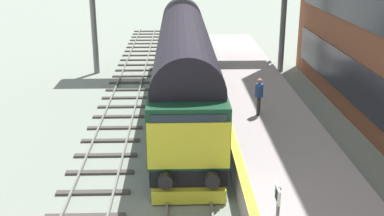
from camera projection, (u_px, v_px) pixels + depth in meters
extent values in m
plane|color=gray|center=(187.00, 163.00, 18.35)|extent=(140.00, 140.00, 0.00)
cube|color=gray|center=(168.00, 162.00, 18.30)|extent=(0.07, 60.00, 0.15)
cube|color=gray|center=(205.00, 161.00, 18.35)|extent=(0.07, 60.00, 0.15)
cube|color=#443D3D|center=(189.00, 199.00, 15.70)|extent=(2.50, 0.26, 0.09)
cube|color=#443D3D|center=(188.00, 179.00, 17.02)|extent=(2.50, 0.26, 0.09)
cube|color=#443D3D|center=(187.00, 162.00, 18.34)|extent=(2.50, 0.26, 0.09)
cube|color=#443D3D|center=(186.00, 148.00, 19.65)|extent=(2.50, 0.26, 0.09)
cube|color=#443D3D|center=(186.00, 135.00, 20.97)|extent=(2.50, 0.26, 0.09)
cube|color=#443D3D|center=(185.00, 124.00, 22.29)|extent=(2.50, 0.26, 0.09)
cube|color=#443D3D|center=(185.00, 114.00, 23.60)|extent=(2.50, 0.26, 0.09)
cube|color=#443D3D|center=(184.00, 105.00, 24.92)|extent=(2.50, 0.26, 0.09)
cube|color=#443D3D|center=(184.00, 97.00, 26.24)|extent=(2.50, 0.26, 0.09)
cube|color=#443D3D|center=(184.00, 89.00, 27.56)|extent=(2.50, 0.26, 0.09)
cube|color=#443D3D|center=(183.00, 83.00, 28.87)|extent=(2.50, 0.26, 0.09)
cube|color=#443D3D|center=(183.00, 77.00, 30.19)|extent=(2.50, 0.26, 0.09)
cube|color=#443D3D|center=(183.00, 71.00, 31.51)|extent=(2.50, 0.26, 0.09)
cube|color=#443D3D|center=(182.00, 66.00, 32.83)|extent=(2.50, 0.26, 0.09)
cube|color=#443D3D|center=(182.00, 61.00, 34.14)|extent=(2.50, 0.26, 0.09)
cube|color=#443D3D|center=(182.00, 57.00, 35.46)|extent=(2.50, 0.26, 0.09)
cube|color=#443D3D|center=(182.00, 53.00, 36.78)|extent=(2.50, 0.26, 0.09)
cube|color=#443D3D|center=(182.00, 49.00, 38.10)|extent=(2.50, 0.26, 0.09)
cube|color=#443D3D|center=(181.00, 45.00, 39.41)|extent=(2.50, 0.26, 0.09)
cube|color=#443D3D|center=(181.00, 42.00, 40.73)|extent=(2.50, 0.26, 0.09)
cube|color=#443D3D|center=(181.00, 39.00, 42.05)|extent=(2.50, 0.26, 0.09)
cube|color=#443D3D|center=(181.00, 36.00, 43.36)|extent=(2.50, 0.26, 0.09)
cube|color=#443D3D|center=(181.00, 33.00, 44.68)|extent=(2.50, 0.26, 0.09)
cube|color=#443D3D|center=(181.00, 31.00, 46.00)|extent=(2.50, 0.26, 0.09)
cube|color=slate|center=(84.00, 163.00, 18.21)|extent=(0.07, 60.00, 0.15)
cube|color=slate|center=(121.00, 163.00, 18.25)|extent=(0.07, 60.00, 0.15)
cube|color=#433D39|center=(93.00, 193.00, 16.12)|extent=(2.50, 0.26, 0.09)
cube|color=#433D39|center=(100.00, 172.00, 17.53)|extent=(2.50, 0.26, 0.09)
cube|color=#433D39|center=(105.00, 155.00, 18.95)|extent=(2.50, 0.26, 0.09)
cube|color=#433D39|center=(110.00, 141.00, 20.36)|extent=(2.50, 0.26, 0.09)
cube|color=#433D39|center=(115.00, 128.00, 21.78)|extent=(2.50, 0.26, 0.09)
cube|color=#433D39|center=(118.00, 117.00, 23.20)|extent=(2.50, 0.26, 0.09)
cube|color=#433D39|center=(122.00, 107.00, 24.61)|extent=(2.50, 0.26, 0.09)
cube|color=#433D39|center=(125.00, 98.00, 26.03)|extent=(2.50, 0.26, 0.09)
cube|color=#433D39|center=(127.00, 90.00, 27.45)|extent=(2.50, 0.26, 0.09)
cube|color=#433D39|center=(130.00, 83.00, 28.86)|extent=(2.50, 0.26, 0.09)
cube|color=#433D39|center=(132.00, 76.00, 30.28)|extent=(2.50, 0.26, 0.09)
cube|color=#433D39|center=(134.00, 70.00, 31.69)|extent=(2.50, 0.26, 0.09)
cube|color=#433D39|center=(136.00, 65.00, 33.11)|extent=(2.50, 0.26, 0.09)
cube|color=#433D39|center=(138.00, 60.00, 34.53)|extent=(2.50, 0.26, 0.09)
cube|color=#433D39|center=(139.00, 55.00, 35.94)|extent=(2.50, 0.26, 0.09)
cube|color=#433D39|center=(141.00, 51.00, 37.36)|extent=(2.50, 0.26, 0.09)
cube|color=#433D39|center=(142.00, 47.00, 38.77)|extent=(2.50, 0.26, 0.09)
cube|color=#433D39|center=(143.00, 44.00, 40.19)|extent=(2.50, 0.26, 0.09)
cube|color=#433D39|center=(144.00, 40.00, 41.61)|extent=(2.50, 0.26, 0.09)
cube|color=#433D39|center=(145.00, 37.00, 43.02)|extent=(2.50, 0.26, 0.09)
cube|color=#433D39|center=(146.00, 34.00, 44.44)|extent=(2.50, 0.26, 0.09)
cube|color=#433D39|center=(147.00, 31.00, 45.86)|extent=(2.50, 0.26, 0.09)
cube|color=#A29898|center=(280.00, 151.00, 18.29)|extent=(4.00, 44.00, 1.00)
cube|color=yellow|center=(233.00, 139.00, 18.07)|extent=(0.30, 44.00, 0.01)
cube|color=black|center=(184.00, 92.00, 24.42)|extent=(2.56, 19.15, 0.60)
cube|color=#154228|center=(184.00, 67.00, 23.97)|extent=(2.70, 19.15, 2.10)
cylinder|color=black|center=(184.00, 43.00, 23.57)|extent=(2.56, 17.62, 2.57)
cube|color=yellow|center=(189.00, 146.00, 14.94)|extent=(2.65, 0.08, 1.58)
cube|color=#232D3D|center=(189.00, 124.00, 14.72)|extent=(2.38, 0.04, 0.64)
cube|color=#232D3D|center=(211.00, 61.00, 23.91)|extent=(0.04, 13.41, 0.44)
cylinder|color=black|center=(165.00, 181.00, 15.09)|extent=(0.48, 0.35, 0.48)
cylinder|color=black|center=(212.00, 180.00, 15.13)|extent=(0.48, 0.35, 0.48)
cube|color=yellow|center=(189.00, 195.00, 15.46)|extent=(2.43, 0.36, 0.47)
cylinder|color=black|center=(188.00, 164.00, 17.15)|extent=(1.64, 1.04, 1.04)
cylinder|color=black|center=(187.00, 151.00, 18.19)|extent=(1.64, 1.04, 1.04)
cylinder|color=black|center=(186.00, 140.00, 19.23)|extent=(1.64, 1.04, 1.04)
cylinder|color=black|center=(183.00, 70.00, 29.81)|extent=(1.64, 1.04, 1.04)
cylinder|color=black|center=(183.00, 66.00, 30.84)|extent=(1.64, 1.04, 1.04)
cylinder|color=black|center=(183.00, 62.00, 31.88)|extent=(1.64, 1.04, 1.04)
cube|color=white|center=(278.00, 195.00, 10.75)|extent=(0.05, 0.44, 0.36)
cube|color=black|center=(276.00, 195.00, 10.75)|extent=(0.01, 0.20, 0.24)
cylinder|color=#323435|center=(258.00, 106.00, 20.39)|extent=(0.13, 0.13, 0.84)
cylinder|color=#323435|center=(259.00, 105.00, 20.57)|extent=(0.13, 0.13, 0.84)
cylinder|color=#27498C|center=(259.00, 90.00, 20.25)|extent=(0.43, 0.43, 0.56)
sphere|color=tan|center=(260.00, 81.00, 20.12)|extent=(0.22, 0.22, 0.22)
cylinder|color=#27498C|center=(259.00, 92.00, 20.06)|extent=(0.09, 0.09, 0.52)
cylinder|color=#27498C|center=(260.00, 89.00, 20.44)|extent=(0.09, 0.09, 0.52)
cylinder|color=slate|center=(94.00, 28.00, 30.24)|extent=(0.36, 0.36, 5.94)
cylinder|color=slate|center=(283.00, 27.00, 30.60)|extent=(0.36, 0.36, 5.94)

